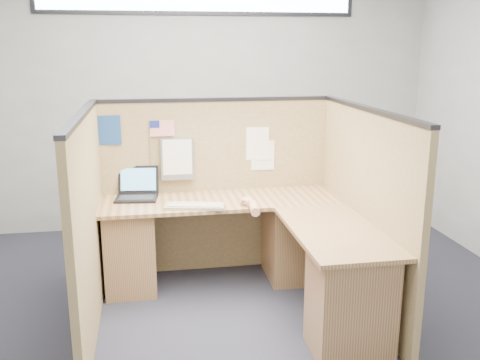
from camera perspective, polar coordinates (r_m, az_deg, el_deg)
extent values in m
plane|color=#1F202C|center=(4.05, -0.57, -14.71)|extent=(5.00, 5.00, 0.00)
plane|color=#939597|center=(5.81, -4.25, 8.62)|extent=(5.00, 0.00, 5.00)
plane|color=#939597|center=(1.49, 13.66, -8.30)|extent=(5.00, 0.00, 5.00)
cube|color=olive|center=(4.70, -2.58, -0.75)|extent=(2.05, 0.05, 1.50)
cube|color=#232328|center=(4.56, -2.68, 8.58)|extent=(2.05, 0.06, 0.03)
cube|color=olive|center=(3.82, -15.86, -4.80)|extent=(0.05, 1.80, 1.50)
cube|color=#232328|center=(3.66, -16.67, 6.62)|extent=(0.06, 1.80, 0.03)
cube|color=olive|center=(4.11, 13.07, -3.29)|extent=(0.05, 1.80, 1.50)
cube|color=#232328|center=(3.96, 13.69, 7.34)|extent=(0.06, 1.80, 0.03)
cube|color=brown|center=(4.40, -2.02, -2.26)|extent=(1.95, 0.60, 0.03)
cube|color=brown|center=(3.74, 10.20, -5.46)|extent=(0.60, 1.15, 0.03)
cube|color=brown|center=(4.48, -11.60, -7.17)|extent=(0.40, 0.50, 0.70)
cube|color=brown|center=(4.63, 5.44, -6.23)|extent=(0.40, 0.50, 0.70)
cube|color=brown|center=(3.61, 11.71, -12.59)|extent=(0.50, 0.40, 0.70)
cube|color=black|center=(4.47, -10.97, -1.92)|extent=(0.36, 0.29, 0.02)
cube|color=black|center=(4.59, -11.01, 0.07)|extent=(0.34, 0.11, 0.23)
cube|color=teal|center=(4.58, -11.01, 0.04)|extent=(0.30, 0.09, 0.18)
cube|color=gray|center=(4.17, -4.85, -2.83)|extent=(0.48, 0.25, 0.02)
cube|color=silver|center=(4.17, -4.86, -2.62)|extent=(0.44, 0.21, 0.01)
ellipsoid|color=silver|center=(4.23, 0.81, -2.43)|extent=(0.11, 0.08, 0.04)
ellipsoid|color=tan|center=(4.21, 0.83, -2.12)|extent=(0.08, 0.11, 0.05)
cylinder|color=tan|center=(4.17, 1.01, -2.49)|extent=(0.06, 0.05, 0.06)
cylinder|color=tan|center=(4.05, 1.50, -3.02)|extent=(0.09, 0.25, 0.08)
cube|color=navy|center=(4.53, -13.74, 5.17)|extent=(0.18, 0.02, 0.24)
cylinder|color=olive|center=(4.53, -9.55, 4.03)|extent=(0.01, 0.01, 0.36)
cube|color=red|center=(4.51, -8.30, 5.48)|extent=(0.20, 0.00, 0.13)
cube|color=navy|center=(4.50, -9.10, 5.89)|extent=(0.08, 0.00, 0.06)
cube|color=slate|center=(4.55, -6.72, 2.23)|extent=(0.28, 0.05, 0.35)
cube|color=white|center=(4.52, -6.71, 2.44)|extent=(0.24, 0.01, 0.30)
cube|color=white|center=(4.67, 2.45, 2.64)|extent=(0.20, 0.01, 0.26)
cube|color=white|center=(4.64, 1.71, 3.90)|extent=(0.22, 0.03, 0.29)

